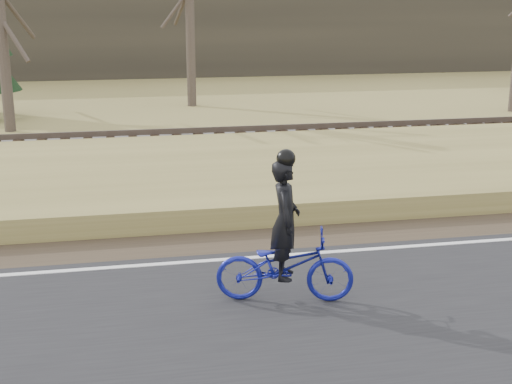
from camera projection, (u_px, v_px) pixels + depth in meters
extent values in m
plane|color=#9A8D4E|center=(75.00, 279.00, 11.04)|extent=(120.00, 120.00, 0.00)
cube|color=black|center=(66.00, 353.00, 8.67)|extent=(120.00, 6.00, 0.06)
cube|color=silver|center=(75.00, 270.00, 11.21)|extent=(120.00, 0.12, 0.01)
cube|color=#473A2B|center=(78.00, 251.00, 12.17)|extent=(120.00, 1.60, 0.04)
cube|color=#9A8D4E|center=(83.00, 194.00, 14.95)|extent=(120.00, 5.00, 0.44)
cube|color=slate|center=(88.00, 156.00, 18.55)|extent=(120.00, 3.00, 0.45)
cube|color=black|center=(87.00, 145.00, 18.47)|extent=(120.00, 2.40, 0.14)
cube|color=brown|center=(86.00, 145.00, 17.75)|extent=(120.00, 0.07, 0.15)
cube|color=brown|center=(87.00, 134.00, 19.11)|extent=(120.00, 0.07, 0.15)
cube|color=#383328|center=(95.00, 20.00, 38.61)|extent=(120.00, 4.00, 6.00)
imported|color=navy|center=(285.00, 266.00, 9.99)|extent=(2.04, 1.11, 1.01)
imported|color=black|center=(285.00, 220.00, 9.81)|extent=(0.54, 0.69, 1.69)
sphere|color=black|center=(286.00, 159.00, 9.58)|extent=(0.26, 0.26, 0.26)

